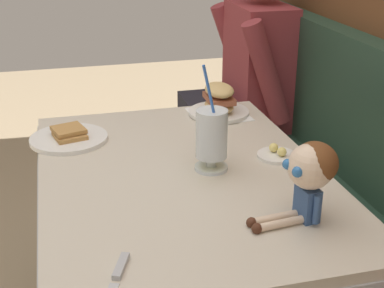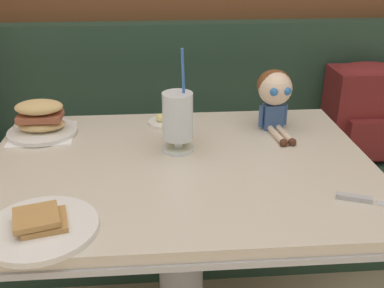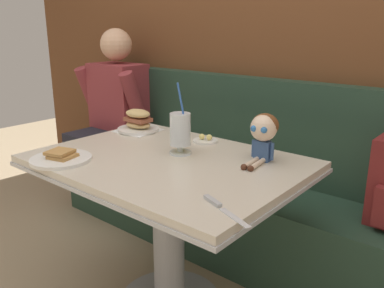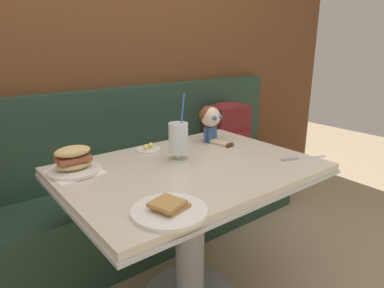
{
  "view_description": "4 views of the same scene",
  "coord_description": "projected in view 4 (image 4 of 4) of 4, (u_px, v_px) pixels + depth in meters",
  "views": [
    {
      "loc": [
        1.38,
        -0.15,
        1.43
      ],
      "look_at": [
        -0.02,
        0.21,
        0.82
      ],
      "focal_mm": 51.64,
      "sensor_mm": 36.0,
      "label": 1
    },
    {
      "loc": [
        -0.05,
        -0.96,
        1.32
      ],
      "look_at": [
        0.04,
        0.22,
        0.78
      ],
      "focal_mm": 42.23,
      "sensor_mm": 36.0,
      "label": 2
    },
    {
      "loc": [
        1.11,
        -1.0,
        1.28
      ],
      "look_at": [
        0.08,
        0.24,
        0.81
      ],
      "focal_mm": 37.88,
      "sensor_mm": 36.0,
      "label": 3
    },
    {
      "loc": [
        -0.87,
        -0.94,
        1.27
      ],
      "look_at": [
        0.0,
        0.17,
        0.84
      ],
      "focal_mm": 31.72,
      "sensor_mm": 36.0,
      "label": 4
    }
  ],
  "objects": [
    {
      "name": "backpack",
      "position": [
        228.0,
        129.0,
        2.47
      ],
      "size": [
        0.3,
        0.25,
        0.41
      ],
      "color": "maroon",
      "rests_on": "booth_bench"
    },
    {
      "name": "toast_plate",
      "position": [
        169.0,
        210.0,
        1.1
      ],
      "size": [
        0.25,
        0.25,
        0.04
      ],
      "color": "white",
      "rests_on": "diner_table"
    },
    {
      "name": "booth_bench",
      "position": [
        128.0,
        200.0,
        2.11
      ],
      "size": [
        2.6,
        0.48,
        1.0
      ],
      "color": "#233D2D",
      "rests_on": "ground"
    },
    {
      "name": "wood_panel_wall",
      "position": [
        101.0,
        54.0,
        2.03
      ],
      "size": [
        4.4,
        0.08,
        2.4
      ],
      "primitive_type": "cube",
      "color": "brown",
      "rests_on": "ground"
    },
    {
      "name": "seated_doll",
      "position": [
        210.0,
        119.0,
        1.84
      ],
      "size": [
        0.12,
        0.22,
        0.2
      ],
      "color": "#385689",
      "rests_on": "diner_table"
    },
    {
      "name": "butter_saucer",
      "position": [
        149.0,
        149.0,
        1.72
      ],
      "size": [
        0.12,
        0.12,
        0.04
      ],
      "color": "white",
      "rests_on": "diner_table"
    },
    {
      "name": "sandwich_plate",
      "position": [
        74.0,
        162.0,
        1.42
      ],
      "size": [
        0.22,
        0.22,
        0.12
      ],
      "color": "white",
      "rests_on": "diner_table"
    },
    {
      "name": "milkshake_glass",
      "position": [
        178.0,
        140.0,
        1.55
      ],
      "size": [
        0.1,
        0.1,
        0.31
      ],
      "color": "silver",
      "rests_on": "diner_table"
    },
    {
      "name": "diner_table",
      "position": [
        190.0,
        205.0,
        1.57
      ],
      "size": [
        1.11,
        0.81,
        0.74
      ],
      "color": "beige",
      "rests_on": "ground"
    },
    {
      "name": "butter_knife",
      "position": [
        296.0,
        159.0,
        1.59
      ],
      "size": [
        0.23,
        0.1,
        0.01
      ],
      "color": "silver",
      "rests_on": "diner_table"
    }
  ]
}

